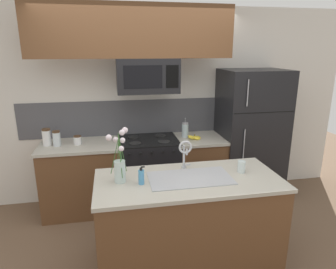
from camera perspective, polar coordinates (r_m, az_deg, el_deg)
name	(u,v)px	position (r m, az deg, el deg)	size (l,w,h in m)	color
ground_plane	(160,243)	(3.50, -1.49, -19.96)	(10.00, 10.00, 0.00)	brown
rear_partition	(166,105)	(4.21, -0.43, 5.68)	(5.20, 0.10, 2.60)	silver
splash_band	(145,117)	(4.15, -4.37, 3.35)	(3.32, 0.01, 0.48)	#4C4C51
back_counter_left	(83,178)	(4.05, -15.96, -7.91)	(1.00, 0.65, 0.91)	brown
back_counter_right	(198,169)	(4.19, 5.83, -6.53)	(0.65, 0.65, 0.91)	brown
stove_range	(149,172)	(4.05, -3.63, -7.19)	(0.76, 0.64, 0.93)	black
microwave	(147,76)	(3.72, -3.94, 11.14)	(0.74, 0.40, 0.41)	black
upper_cabinet_band	(132,31)	(3.66, -6.91, 18.92)	(2.35, 0.34, 0.60)	brown
refrigerator	(249,135)	(4.32, 15.24, -0.11)	(0.84, 0.74, 1.80)	black
storage_jar_tall	(47,137)	(3.95, -22.10, -0.46)	(0.10, 0.10, 0.21)	silver
storage_jar_medium	(57,138)	(3.89, -20.44, -0.71)	(0.09, 0.09, 0.19)	silver
storage_jar_short	(78,140)	(3.88, -16.84, -1.02)	(0.10, 0.10, 0.11)	silver
banana_bunch	(195,138)	(3.95, 5.09, -0.58)	(0.19, 0.15, 0.08)	yellow
french_press	(185,130)	(4.02, 3.27, 0.88)	(0.09, 0.09, 0.27)	silver
island_counter	(188,222)	(3.00, 3.79, -16.28)	(1.71, 0.79, 0.91)	brown
kitchen_sink	(190,185)	(2.82, 4.20, -9.61)	(0.76, 0.42, 0.16)	#ADAFB5
sink_faucet	(185,151)	(2.90, 3.27, -3.12)	(0.14, 0.14, 0.31)	#B7BABF
dish_soap_bottle	(141,177)	(2.66, -5.11, -8.02)	(0.06, 0.05, 0.16)	#4C93C6
drinking_glass	(241,167)	(2.98, 13.82, -5.97)	(0.08, 0.08, 0.11)	silver
flower_vase	(120,164)	(2.69, -9.19, -5.65)	(0.20, 0.20, 0.48)	silver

